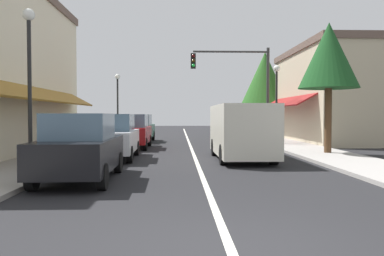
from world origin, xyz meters
The scene contains 16 objects.
ground_plane centered at (0.00, 18.00, 0.00)m, with size 80.00×80.00×0.00m, color black.
sidewalk_left centered at (-5.50, 18.00, 0.06)m, with size 2.60×56.00×0.12m, color gray.
sidewalk_right centered at (5.50, 18.00, 0.06)m, with size 2.60×56.00×0.12m, color #A39E99.
lane_center_stripe centered at (0.00, 18.00, 0.00)m, with size 0.14×52.00×0.01m, color silver.
storefront_right_block centered at (9.66, 20.00, 3.04)m, with size 7.05×10.20×6.07m.
parked_car_nearest_left centered at (-3.24, 5.50, 0.88)m, with size 1.85×4.14×1.77m.
parked_car_second_left centered at (-3.24, 10.56, 0.88)m, with size 1.85×4.13×1.77m.
parked_car_third_left centered at (-3.08, 15.49, 0.88)m, with size 1.80×4.11×1.77m.
parked_car_far_left centered at (-3.23, 20.44, 0.88)m, with size 1.88×4.15×1.77m.
van_in_lane centered at (1.76, 10.20, 1.15)m, with size 2.03×5.19×2.12m.
traffic_signal_mast_arm centered at (3.18, 18.83, 3.96)m, with size 4.81×0.50×5.83m.
street_lamp_left_near centered at (-5.18, 7.22, 3.31)m, with size 0.36×0.36×4.94m.
street_lamp_right_mid centered at (4.85, 16.94, 3.07)m, with size 0.36×0.36×4.53m.
street_lamp_left_far centered at (-4.97, 23.01, 3.13)m, with size 0.36×0.36×4.63m.
tree_right_near centered at (5.74, 11.67, 4.23)m, with size 2.55×2.55×5.68m.
tree_right_far centered at (6.38, 26.77, 4.73)m, with size 3.82×3.82×6.84m.
Camera 1 is at (-0.67, -4.77, 1.73)m, focal length 36.43 mm.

